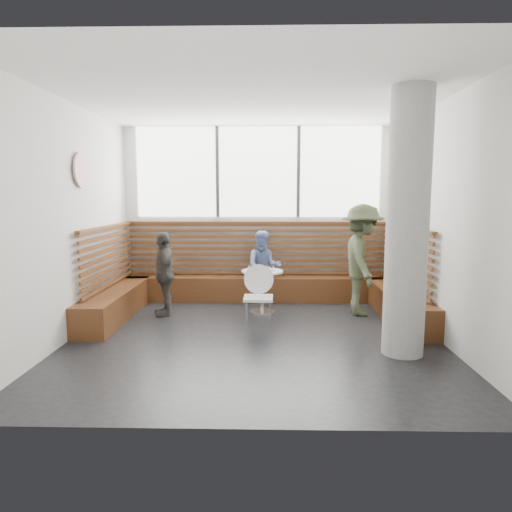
{
  "coord_description": "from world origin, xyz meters",
  "views": [
    {
      "loc": [
        0.17,
        -6.09,
        1.94
      ],
      "look_at": [
        0.0,
        1.0,
        1.0
      ],
      "focal_mm": 32.0,
      "sensor_mm": 36.0,
      "label": 1
    }
  ],
  "objects_px": {
    "concrete_column": "(407,224)",
    "adult_man": "(362,260)",
    "child_left": "(164,274)",
    "child_back": "(264,267)",
    "cafe_table": "(262,282)",
    "cafe_chair": "(258,291)"
  },
  "relations": [
    {
      "from": "adult_man",
      "to": "child_left",
      "type": "height_order",
      "value": "adult_man"
    },
    {
      "from": "cafe_table",
      "to": "adult_man",
      "type": "bearing_deg",
      "value": -3.17
    },
    {
      "from": "concrete_column",
      "to": "cafe_chair",
      "type": "bearing_deg",
      "value": 148.5
    },
    {
      "from": "concrete_column",
      "to": "cafe_chair",
      "type": "xyz_separation_m",
      "value": [
        -1.8,
        1.1,
        -1.06
      ]
    },
    {
      "from": "cafe_table",
      "to": "cafe_chair",
      "type": "relative_size",
      "value": 0.77
    },
    {
      "from": "adult_man",
      "to": "child_back",
      "type": "height_order",
      "value": "adult_man"
    },
    {
      "from": "child_back",
      "to": "child_left",
      "type": "bearing_deg",
      "value": -155.4
    },
    {
      "from": "adult_man",
      "to": "child_back",
      "type": "distance_m",
      "value": 1.77
    },
    {
      "from": "concrete_column",
      "to": "child_left",
      "type": "height_order",
      "value": "concrete_column"
    },
    {
      "from": "cafe_chair",
      "to": "child_left",
      "type": "height_order",
      "value": "child_left"
    },
    {
      "from": "child_back",
      "to": "cafe_table",
      "type": "bearing_deg",
      "value": -94.23
    },
    {
      "from": "child_back",
      "to": "adult_man",
      "type": "bearing_deg",
      "value": -26.37
    },
    {
      "from": "concrete_column",
      "to": "adult_man",
      "type": "distance_m",
      "value": 2.01
    },
    {
      "from": "adult_man",
      "to": "child_left",
      "type": "distance_m",
      "value": 3.23
    },
    {
      "from": "cafe_table",
      "to": "child_back",
      "type": "xyz_separation_m",
      "value": [
        0.02,
        0.63,
        0.15
      ]
    },
    {
      "from": "child_left",
      "to": "cafe_chair",
      "type": "bearing_deg",
      "value": 47.72
    },
    {
      "from": "cafe_table",
      "to": "child_left",
      "type": "relative_size",
      "value": 0.52
    },
    {
      "from": "child_left",
      "to": "child_back",
      "type": "bearing_deg",
      "value": 98.16
    },
    {
      "from": "cafe_chair",
      "to": "adult_man",
      "type": "bearing_deg",
      "value": 26.17
    },
    {
      "from": "concrete_column",
      "to": "child_left",
      "type": "xyz_separation_m",
      "value": [
        -3.35,
        1.78,
        -0.92
      ]
    },
    {
      "from": "concrete_column",
      "to": "cafe_chair",
      "type": "relative_size",
      "value": 3.47
    },
    {
      "from": "concrete_column",
      "to": "child_left",
      "type": "bearing_deg",
      "value": 151.99
    }
  ]
}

